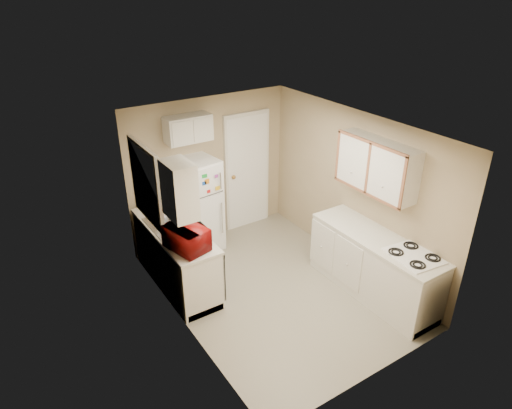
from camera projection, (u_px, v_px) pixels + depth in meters
floor at (275, 289)px, 6.58m from camera, size 3.80×3.80×0.00m
ceiling at (278, 128)px, 5.50m from camera, size 3.80×3.80×0.00m
wall_left at (179, 246)px, 5.36m from camera, size 3.80×3.80×0.00m
wall_right at (354, 191)px, 6.72m from camera, size 3.80×3.80×0.00m
wall_back at (210, 169)px, 7.46m from camera, size 2.80×2.80×0.00m
wall_front at (385, 290)px, 4.62m from camera, size 2.80×2.80×0.00m
left_counter at (176, 256)px, 6.52m from camera, size 0.60×1.80×0.90m
dishwasher at (214, 268)px, 6.19m from camera, size 0.03×0.58×0.72m
sink at (170, 227)px, 6.45m from camera, size 0.54×0.74×0.16m
microwave at (187, 238)px, 5.81m from camera, size 0.62×0.44×0.38m
soap_bottle at (163, 211)px, 6.59m from camera, size 0.08×0.08×0.18m
window_blinds at (146, 183)px, 5.99m from camera, size 0.10×0.98×1.08m
upper_cabinet_left at (179, 190)px, 5.33m from camera, size 0.30×0.45×0.70m
refrigerator at (197, 206)px, 7.24m from camera, size 0.70×0.69×1.54m
cabinet_over_fridge at (188, 129)px, 6.80m from camera, size 0.70×0.30×0.40m
interior_door at (247, 171)px, 7.85m from camera, size 0.86×0.06×2.08m
right_counter at (374, 266)px, 6.31m from camera, size 0.60×2.00×0.90m
stove at (408, 289)px, 5.94m from camera, size 0.58×0.69×0.77m
upper_cabinet_right at (377, 166)px, 6.00m from camera, size 0.30×1.20×0.70m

